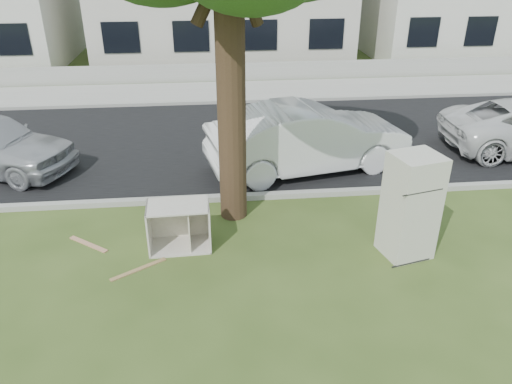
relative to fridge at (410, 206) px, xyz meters
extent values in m
plane|color=#324619|center=(-2.60, -0.10, -0.96)|extent=(120.00, 120.00, 0.00)
cube|color=black|center=(-2.60, 5.90, -0.95)|extent=(120.00, 7.00, 0.01)
cube|color=gray|center=(-2.60, 2.35, -0.96)|extent=(120.00, 0.18, 0.12)
cube|color=gray|center=(-2.60, 9.45, -0.96)|extent=(120.00, 0.18, 0.12)
cube|color=gray|center=(-2.60, 10.90, -0.95)|extent=(120.00, 2.80, 0.01)
cube|color=gray|center=(-2.60, 12.50, -0.61)|extent=(120.00, 0.15, 0.70)
cylinder|color=black|center=(-3.00, 1.70, 1.64)|extent=(0.54, 0.54, 5.20)
cube|color=silver|center=(0.00, 0.00, 0.00)|extent=(0.94, 0.90, 1.92)
cube|color=white|center=(-4.06, 0.60, -0.52)|extent=(1.14, 0.73, 0.87)
cube|color=olive|center=(-4.76, -0.07, -0.95)|extent=(0.92, 0.62, 0.02)
cube|color=#AC795A|center=(-5.78, 0.82, -0.95)|extent=(0.80, 0.65, 0.02)
cube|color=#9E7A58|center=(-4.20, 1.19, -0.95)|extent=(0.29, 0.77, 0.02)
imported|color=silver|center=(-1.04, 3.81, -0.15)|extent=(5.17, 2.69, 1.62)
camera|label=1|loc=(-3.44, -7.31, 4.18)|focal=35.00mm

